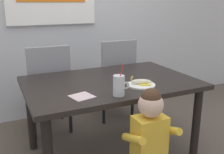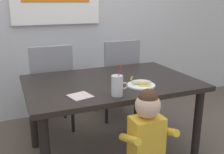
% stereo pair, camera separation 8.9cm
% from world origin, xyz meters
% --- Properties ---
extents(ground_plane, '(24.00, 24.00, 0.00)m').
position_xyz_m(ground_plane, '(0.00, 0.00, 0.00)').
color(ground_plane, brown).
extents(dining_table, '(1.44, 0.95, 0.72)m').
position_xyz_m(dining_table, '(0.00, 0.00, 0.63)').
color(dining_table, black).
rests_on(dining_table, ground).
extents(dining_chair_left, '(0.44, 0.45, 0.96)m').
position_xyz_m(dining_chair_left, '(-0.41, 0.66, 0.54)').
color(dining_chair_left, gray).
rests_on(dining_chair_left, ground).
extents(dining_chair_right, '(0.44, 0.44, 0.96)m').
position_xyz_m(dining_chair_right, '(0.38, 0.71, 0.54)').
color(dining_chair_right, gray).
rests_on(dining_chair_right, ground).
extents(toddler_standing, '(0.33, 0.24, 0.84)m').
position_xyz_m(toddler_standing, '(0.00, -0.63, 0.53)').
color(toddler_standing, '#3F4760').
rests_on(toddler_standing, ground).
extents(milk_cup, '(0.13, 0.09, 0.25)m').
position_xyz_m(milk_cup, '(-0.10, -0.36, 0.78)').
color(milk_cup, silver).
rests_on(milk_cup, dining_table).
extents(snack_plate, '(0.23, 0.23, 0.01)m').
position_xyz_m(snack_plate, '(0.17, -0.24, 0.72)').
color(snack_plate, white).
rests_on(snack_plate, dining_table).
extents(peeled_banana, '(0.17, 0.14, 0.07)m').
position_xyz_m(peeled_banana, '(0.17, -0.23, 0.75)').
color(peeled_banana, '#F4EAC6').
rests_on(peeled_banana, snack_plate).
extents(paper_napkin, '(0.18, 0.18, 0.00)m').
position_xyz_m(paper_napkin, '(-0.35, -0.27, 0.72)').
color(paper_napkin, silver).
rests_on(paper_napkin, dining_table).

